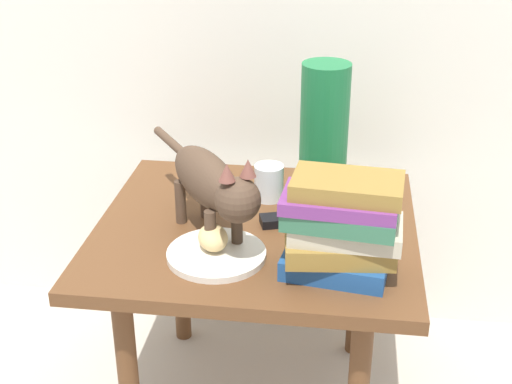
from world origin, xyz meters
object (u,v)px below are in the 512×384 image
side_table (256,251)px  bread_roll (213,238)px  green_vase (324,133)px  cat (212,183)px  candle_jar (269,184)px  book_stack (341,227)px  plate (216,254)px  tv_remote (294,219)px

side_table → bread_roll: bearing=-116.7°
green_vase → cat: bearing=-132.5°
side_table → bread_roll: size_ratio=8.79×
side_table → cat: cat is taller
bread_roll → candle_jar: (0.08, 0.27, -0.00)m
side_table → bread_roll: 0.19m
side_table → candle_jar: bearing=84.4°
side_table → green_vase: (0.14, 0.16, 0.23)m
book_stack → green_vase: 0.35m
candle_jar → side_table: bearing=-95.6°
book_stack → green_vase: (-0.05, 0.34, 0.06)m
plate → tv_remote: tv_remote is taller
side_table → book_stack: size_ratio=2.99×
green_vase → bread_roll: bearing=-124.6°
plate → book_stack: size_ratio=0.86×
side_table → plate: (-0.06, -0.15, 0.08)m
bread_roll → green_vase: size_ratio=0.25×
side_table → cat: size_ratio=1.73×
cat → candle_jar: size_ratio=4.78×
plate → book_stack: bearing=-7.5°
cat → tv_remote: bearing=30.5°
side_table → cat: bearing=-136.1°
side_table → green_vase: green_vase is taller
plate → bread_roll: 0.03m
candle_jar → tv_remote: 0.14m
cat → tv_remote: (0.16, 0.10, -0.12)m
green_vase → candle_jar: size_ratio=3.84×
plate → candle_jar: (0.07, 0.28, 0.03)m
bread_roll → side_table: bearing=63.3°
bread_roll → book_stack: 0.27m
candle_jar → tv_remote: (0.07, -0.12, -0.03)m
plate → green_vase: 0.40m
book_stack → candle_jar: (-0.17, 0.32, -0.07)m
cat → book_stack: bearing=-21.2°
book_stack → side_table: bearing=135.6°
book_stack → plate: bearing=172.5°
side_table → plate: plate is taller
side_table → green_vase: bearing=49.5°
side_table → plate: 0.18m
tv_remote → candle_jar: bearing=103.5°
plate → candle_jar: candle_jar is taller
bread_roll → tv_remote: (0.15, 0.16, -0.03)m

